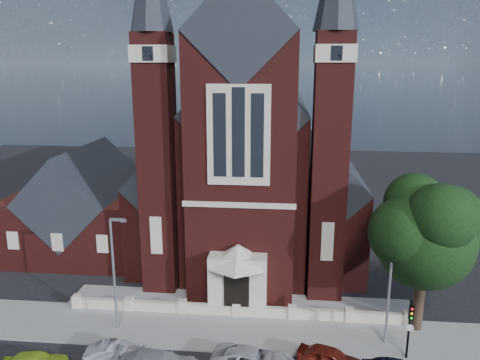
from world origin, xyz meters
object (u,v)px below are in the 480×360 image
(street_lamp_left, at_px, (115,268))
(car_dark_red, at_px, (330,359))
(street_lamp_right, at_px, (392,280))
(church, at_px, (253,161))
(car_silver_a, at_px, (118,354))
(traffic_signal, at_px, (410,323))
(parish_hall, at_px, (86,209))
(street_tree, at_px, (428,236))

(street_lamp_left, height_order, car_dark_red, street_lamp_left)
(street_lamp_right, bearing_deg, street_lamp_left, 180.00)
(church, bearing_deg, street_lamp_right, -61.96)
(car_silver_a, relative_size, car_dark_red, 1.00)
(traffic_signal, bearing_deg, car_silver_a, -173.29)
(parish_hall, distance_m, street_lamp_left, 16.18)
(church, distance_m, car_silver_a, 24.71)
(traffic_signal, xyz_separation_m, car_dark_red, (-4.81, -1.31, -1.91))
(church, xyz_separation_m, traffic_signal, (11.00, -20.52, -5.60))
(street_tree, bearing_deg, parish_hall, 156.74)
(church, distance_m, street_tree, 21.38)
(parish_hall, bearing_deg, traffic_signal, -29.98)
(street_lamp_right, height_order, traffic_signal, street_lamp_right)
(church, xyz_separation_m, street_lamp_right, (10.09, -18.94, -3.59))
(church, bearing_deg, parish_hall, -162.84)
(car_silver_a, bearing_deg, parish_hall, 19.71)
(church, relative_size, street_lamp_left, 4.31)
(street_lamp_right, xyz_separation_m, car_silver_a, (-16.71, -3.65, -3.94))
(church, relative_size, car_silver_a, 8.78)
(street_lamp_left, height_order, car_silver_a, street_lamp_left)
(parish_hall, bearing_deg, car_dark_red, -37.27)
(street_tree, distance_m, traffic_signal, 5.70)
(street_lamp_left, relative_size, car_silver_a, 2.04)
(parish_hall, height_order, car_silver_a, parish_hall)
(church, xyz_separation_m, car_silver_a, (-6.62, -22.59, -7.53))
(car_silver_a, bearing_deg, street_lamp_left, 11.25)
(car_silver_a, bearing_deg, street_lamp_right, -85.98)
(car_silver_a, bearing_deg, car_dark_red, -94.89)
(street_tree, distance_m, street_lamp_left, 20.71)
(parish_hall, xyz_separation_m, traffic_signal, (27.00, -15.57, -1.43))
(church, height_order, parish_hall, church)
(street_lamp_right, xyz_separation_m, car_dark_red, (-3.90, -2.88, -3.92))
(street_lamp_right, height_order, car_dark_red, street_lamp_right)
(street_tree, distance_m, car_dark_red, 10.08)
(church, relative_size, traffic_signal, 8.72)
(street_lamp_right, bearing_deg, parish_hall, 151.78)
(traffic_signal, distance_m, car_dark_red, 5.34)
(street_lamp_left, bearing_deg, parish_hall, 120.02)
(street_lamp_left, relative_size, street_lamp_right, 1.00)
(traffic_signal, xyz_separation_m, car_silver_a, (-17.62, -2.07, -1.93))
(street_lamp_right, distance_m, traffic_signal, 2.71)
(parish_hall, bearing_deg, church, 17.16)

